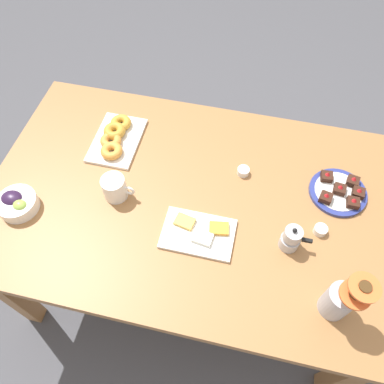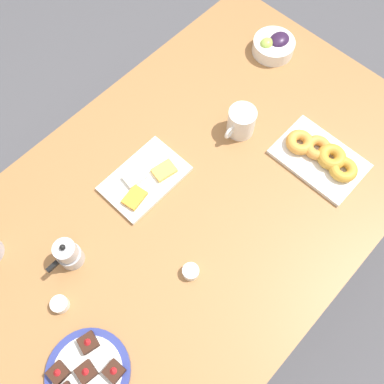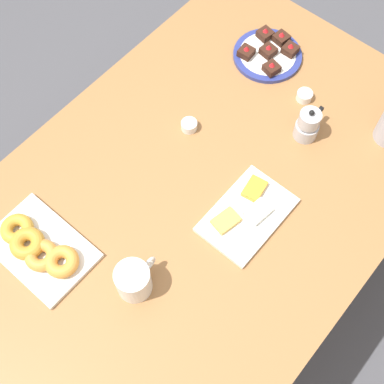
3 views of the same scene
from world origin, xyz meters
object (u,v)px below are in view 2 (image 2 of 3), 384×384
(cheese_platter, at_px, (145,179))
(dessert_plate, at_px, (87,373))
(grape_bowl, at_px, (274,45))
(moka_pot, at_px, (68,254))
(jam_cup_honey, at_px, (60,304))
(jam_cup_berry, at_px, (191,271))
(coffee_mug, at_px, (241,122))
(dining_table, at_px, (192,208))
(croissant_platter, at_px, (321,156))

(cheese_platter, relative_size, dessert_plate, 1.18)
(grape_bowl, height_order, moka_pot, moka_pot)
(cheese_platter, bearing_deg, jam_cup_honey, 14.18)
(cheese_platter, distance_m, jam_cup_berry, 0.33)
(coffee_mug, relative_size, dessert_plate, 0.57)
(grape_bowl, xyz_separation_m, jam_cup_honey, (1.11, 0.15, -0.01))
(dining_table, bearing_deg, dessert_plate, 14.93)
(grape_bowl, bearing_deg, cheese_platter, 3.41)
(jam_cup_berry, bearing_deg, cheese_platter, -110.53)
(grape_bowl, height_order, jam_cup_honey, grape_bowl)
(dining_table, height_order, coffee_mug, coffee_mug)
(croissant_platter, height_order, jam_cup_honey, croissant_platter)
(dining_table, xyz_separation_m, grape_bowl, (-0.63, -0.19, 0.12))
(croissant_platter, distance_m, moka_pot, 0.83)
(dining_table, height_order, cheese_platter, cheese_platter)
(grape_bowl, xyz_separation_m, dessert_plate, (1.18, 0.33, -0.02))
(cheese_platter, height_order, croissant_platter, croissant_platter)
(grape_bowl, relative_size, jam_cup_honey, 3.11)
(cheese_platter, relative_size, jam_cup_honey, 5.42)
(dining_table, height_order, croissant_platter, croissant_platter)
(cheese_platter, bearing_deg, dining_table, 111.99)
(jam_cup_honey, bearing_deg, coffee_mug, -178.97)
(coffee_mug, height_order, dessert_plate, coffee_mug)
(dining_table, distance_m, coffee_mug, 0.32)
(jam_cup_honey, height_order, moka_pot, moka_pot)
(jam_cup_honey, height_order, jam_cup_berry, same)
(jam_cup_berry, bearing_deg, moka_pot, -53.44)
(grape_bowl, bearing_deg, moka_pot, 4.02)
(grape_bowl, relative_size, moka_pot, 1.25)
(dining_table, bearing_deg, cheese_platter, -68.01)
(grape_bowl, height_order, dessert_plate, grape_bowl)
(coffee_mug, distance_m, cheese_platter, 0.36)
(dessert_plate, distance_m, moka_pot, 0.32)
(cheese_platter, xyz_separation_m, jam_cup_berry, (0.11, 0.31, 0.01))
(dessert_plate, bearing_deg, cheese_platter, -149.09)
(dining_table, xyz_separation_m, moka_pot, (0.38, -0.12, 0.13))
(dining_table, relative_size, jam_cup_berry, 33.33)
(grape_bowl, distance_m, moka_pot, 1.01)
(cheese_platter, height_order, jam_cup_honey, cheese_platter)
(coffee_mug, height_order, croissant_platter, coffee_mug)
(dining_table, distance_m, jam_cup_honey, 0.50)
(coffee_mug, xyz_separation_m, jam_cup_berry, (0.46, 0.21, -0.04))
(grape_bowl, relative_size, jam_cup_berry, 3.11)
(jam_cup_berry, xyz_separation_m, dessert_plate, (0.38, -0.01, -0.00))
(coffee_mug, xyz_separation_m, moka_pot, (0.67, -0.06, -0.00))
(coffee_mug, xyz_separation_m, dessert_plate, (0.84, 0.20, -0.04))
(dessert_plate, bearing_deg, grape_bowl, -164.15)
(jam_cup_honey, xyz_separation_m, dessert_plate, (0.06, 0.19, -0.00))
(coffee_mug, relative_size, moka_pot, 1.05)
(grape_bowl, height_order, cheese_platter, grape_bowl)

